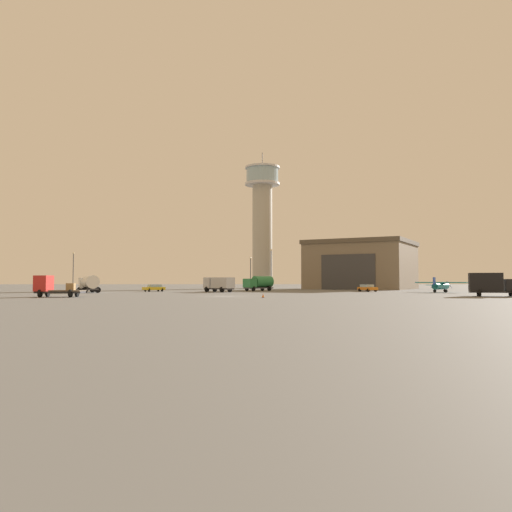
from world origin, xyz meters
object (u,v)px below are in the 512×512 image
object	(u,v)px
control_tower	(262,216)
truck_flatbed_red	(52,287)
truck_fuel_tanker_white	(89,283)
light_post_north	(73,267)
airplane_teal	(440,285)
traffic_cone_near_left	(263,295)
truck_box_black	(492,284)
light_post_centre	(271,266)
car_yellow	(154,288)
light_post_east	(251,270)
truck_box_silver	(219,284)
truck_fuel_tanker_green	(259,283)
car_orange	(367,288)

from	to	relation	value
control_tower	truck_flatbed_red	world-z (taller)	control_tower
truck_fuel_tanker_white	light_post_north	distance (m)	34.43
airplane_teal	traffic_cone_near_left	size ratio (longest dim) A/B	13.70
truck_box_black	truck_fuel_tanker_white	distance (m)	64.25
control_tower	light_post_centre	world-z (taller)	control_tower
car_yellow	truck_flatbed_red	bearing A→B (deg)	40.63
light_post_north	traffic_cone_near_left	distance (m)	71.16
car_yellow	light_post_east	distance (m)	31.48
truck_box_silver	light_post_north	distance (m)	45.37
light_post_centre	traffic_cone_near_left	xyz separation A→B (m)	(-4.33, -56.13, -5.38)
truck_fuel_tanker_white	light_post_north	world-z (taller)	light_post_north
light_post_east	traffic_cone_near_left	bearing A→B (deg)	-89.45
truck_box_silver	truck_flatbed_red	xyz separation A→B (m)	(-20.68, -26.06, -0.23)
control_tower	truck_flatbed_red	size ratio (longest dim) A/B	6.00
truck_box_silver	truck_fuel_tanker_green	bearing A→B (deg)	-86.00
truck_fuel_tanker_green	truck_box_silver	bearing A→B (deg)	16.11
light_post_east	car_yellow	bearing A→B (deg)	-127.63
airplane_teal	truck_flatbed_red	size ratio (longest dim) A/B	1.23
light_post_east	light_post_centre	size ratio (longest dim) A/B	0.82
control_tower	airplane_teal	xyz separation A→B (m)	(29.91, -48.71, -18.51)
truck_fuel_tanker_white	light_post_east	distance (m)	44.40
control_tower	traffic_cone_near_left	size ratio (longest dim) A/B	66.61
car_yellow	airplane_teal	bearing A→B (deg)	135.67
car_orange	light_post_east	size ratio (longest dim) A/B	0.61
truck_box_black	truck_fuel_tanker_green	distance (m)	46.21
truck_flatbed_red	truck_fuel_tanker_green	world-z (taller)	truck_fuel_tanker_green
control_tower	car_orange	distance (m)	49.55
truck_box_black	truck_flatbed_red	bearing A→B (deg)	-159.56
traffic_cone_near_left	light_post_centre	bearing A→B (deg)	85.59
airplane_teal	truck_flatbed_red	distance (m)	64.48
truck_fuel_tanker_white	car_orange	size ratio (longest dim) A/B	1.26
truck_fuel_tanker_white	traffic_cone_near_left	xyz separation A→B (m)	(29.37, -25.19, -1.41)
truck_box_black	light_post_east	xyz separation A→B (m)	(-31.82, 54.94, 3.02)
truck_fuel_tanker_white	truck_fuel_tanker_green	distance (m)	33.07
light_post_east	light_post_centre	distance (m)	5.67
truck_box_black	truck_fuel_tanker_green	bearing A→B (deg)	150.77
airplane_teal	car_yellow	distance (m)	53.19
truck_fuel_tanker_white	car_yellow	world-z (taller)	truck_fuel_tanker_white
truck_box_silver	car_yellow	distance (m)	13.73
control_tower	truck_fuel_tanker_green	xyz separation A→B (m)	(-2.12, -35.58, -18.10)
truck_flatbed_red	car_orange	distance (m)	57.09
truck_fuel_tanker_white	light_post_east	size ratio (longest dim) A/B	0.77
light_post_north	airplane_teal	bearing A→B (deg)	-22.46
truck_flatbed_red	truck_fuel_tanker_green	xyz separation A→B (m)	(28.39, 35.65, 0.32)
airplane_teal	truck_flatbed_red	bearing A→B (deg)	152.02
airplane_teal	light_post_east	size ratio (longest dim) A/B	0.98
light_post_east	truck_flatbed_red	bearing A→B (deg)	-115.81
control_tower	airplane_teal	distance (m)	60.09
airplane_teal	truck_fuel_tanker_white	bearing A→B (deg)	131.91
car_orange	airplane_teal	bearing A→B (deg)	39.96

